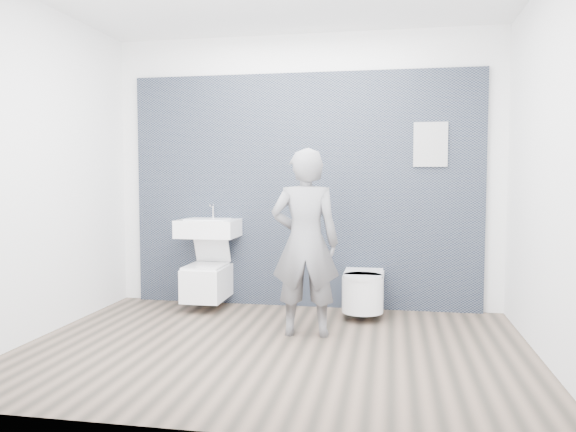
% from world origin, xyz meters
% --- Properties ---
extents(ground, '(4.00, 4.00, 0.00)m').
position_xyz_m(ground, '(0.00, 0.00, 0.00)').
color(ground, brown).
rests_on(ground, ground).
extents(room_shell, '(4.00, 4.00, 4.00)m').
position_xyz_m(room_shell, '(0.00, 0.00, 1.74)').
color(room_shell, white).
rests_on(room_shell, ground).
extents(tile_wall, '(3.60, 0.06, 2.40)m').
position_xyz_m(tile_wall, '(0.00, 1.47, 0.00)').
color(tile_wall, black).
rests_on(tile_wall, ground).
extents(washbasin, '(0.60, 0.45, 0.45)m').
position_xyz_m(washbasin, '(-0.94, 1.22, 0.83)').
color(washbasin, white).
rests_on(washbasin, ground).
extents(toilet_square, '(0.39, 0.57, 0.74)m').
position_xyz_m(toilet_square, '(-0.94, 1.16, 0.29)').
color(toilet_square, white).
rests_on(toilet_square, ground).
extents(toilet_rounded, '(0.39, 0.66, 0.35)m').
position_xyz_m(toilet_rounded, '(0.64, 1.11, 0.25)').
color(toilet_rounded, white).
rests_on(toilet_rounded, ground).
extents(info_placard, '(0.33, 0.03, 0.43)m').
position_xyz_m(info_placard, '(1.26, 1.43, 0.00)').
color(info_placard, silver).
rests_on(info_placard, ground).
extents(visitor, '(0.61, 0.44, 1.58)m').
position_xyz_m(visitor, '(0.18, 0.40, 0.79)').
color(visitor, slate).
rests_on(visitor, ground).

